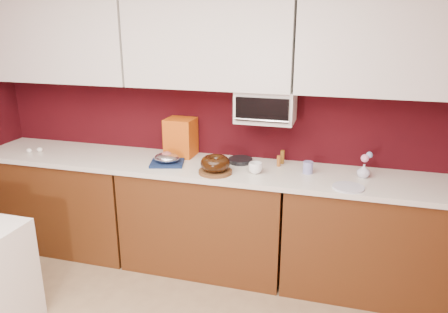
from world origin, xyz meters
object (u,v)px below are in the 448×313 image
coffee_mug (255,167)px  flower_vase (364,170)px  bundt_cake (215,163)px  pandoro_box (181,137)px  toaster_oven (266,106)px  foil_ham_nest (167,158)px  blue_jar (308,167)px

coffee_mug → flower_vase: 0.80m
bundt_cake → flower_vase: 1.10m
pandoro_box → toaster_oven: bearing=-0.2°
foil_ham_nest → pandoro_box: 0.28m
foil_ham_nest → flower_vase: flower_vase is taller
toaster_oven → bundt_cake: 0.60m
pandoro_box → blue_jar: (1.09, -0.16, -0.12)m
foil_ham_nest → coffee_mug: 0.73m
coffee_mug → foil_ham_nest: bearing=178.9°
foil_ham_nest → toaster_oven: bearing=16.8°
pandoro_box → flower_vase: size_ratio=2.80×
bundt_cake → foil_ham_nest: bearing=167.5°
foil_ham_nest → blue_jar: bearing=5.0°
coffee_mug → flower_vase: flower_vase is taller
toaster_oven → foil_ham_nest: 0.89m
coffee_mug → pandoro_box: bearing=159.1°
toaster_oven → blue_jar: size_ratio=4.93×
foil_ham_nest → pandoro_box: (0.02, 0.26, 0.11)m
bundt_cake → flower_vase: bundt_cake is taller
toaster_oven → bundt_cake: bearing=-134.2°
bundt_cake → coffee_mug: size_ratio=2.20×
toaster_oven → bundt_cake: size_ratio=2.01×
toaster_oven → pandoro_box: size_ratio=1.40×
bundt_cake → pandoro_box: size_ratio=0.70×
bundt_cake → foil_ham_nest: (-0.44, 0.10, -0.03)m
toaster_oven → coffee_mug: size_ratio=4.41×
toaster_oven → blue_jar: (0.36, -0.13, -0.43)m
bundt_cake → flower_vase: (1.08, 0.21, -0.02)m
blue_jar → pandoro_box: bearing=171.8°
blue_jar → flower_vase: bearing=2.9°
bundt_cake → foil_ham_nest: bundt_cake is taller
foil_ham_nest → blue_jar: size_ratio=2.25×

